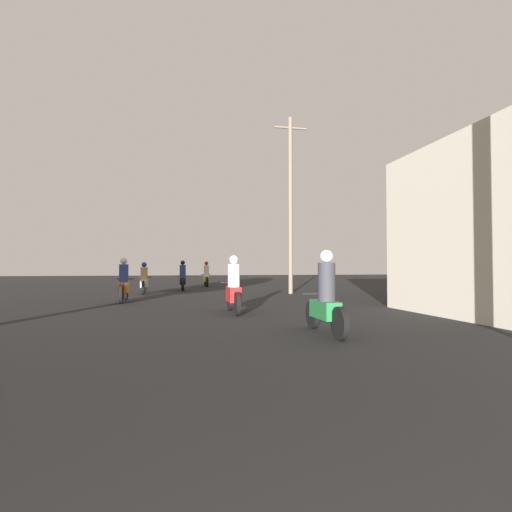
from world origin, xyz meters
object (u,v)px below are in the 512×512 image
object	(u,v)px
motorcycle_black	(183,278)
utility_pole_far	(290,202)
motorcycle_red	(233,290)
motorcycle_green	(326,301)
motorcycle_orange	(124,284)
motorcycle_yellow	(206,277)
motorcycle_white	(144,281)

from	to	relation	value
motorcycle_black	utility_pole_far	world-z (taller)	utility_pole_far
motorcycle_red	utility_pole_far	bearing A→B (deg)	65.44
motorcycle_green	motorcycle_orange	distance (m)	9.07
motorcycle_black	motorcycle_yellow	bearing A→B (deg)	60.36
motorcycle_green	motorcycle_red	bearing A→B (deg)	98.47
motorcycle_white	motorcycle_black	distance (m)	2.94
motorcycle_yellow	motorcycle_black	bearing A→B (deg)	-118.74
motorcycle_red	motorcycle_yellow	bearing A→B (deg)	91.45
motorcycle_orange	motorcycle_black	bearing A→B (deg)	72.24
motorcycle_yellow	utility_pole_far	distance (m)	9.06
motorcycle_yellow	motorcycle_white	bearing A→B (deg)	-125.48
motorcycle_orange	motorcycle_green	bearing A→B (deg)	-59.64
motorcycle_red	motorcycle_orange	bearing A→B (deg)	132.17
motorcycle_green	motorcycle_yellow	xyz separation A→B (m)	(-0.67, 18.48, 0.01)
utility_pole_far	motorcycle_white	bearing A→B (deg)	168.25
motorcycle_black	motorcycle_yellow	xyz separation A→B (m)	(1.58, 3.89, -0.01)
motorcycle_yellow	motorcycle_red	bearing A→B (deg)	-98.54
motorcycle_green	motorcycle_red	xyz separation A→B (m)	(-1.17, 3.75, 0.00)
motorcycle_red	motorcycle_black	bearing A→B (deg)	99.10
motorcycle_green	motorcycle_red	size ratio (longest dim) A/B	0.99
motorcycle_white	utility_pole_far	size ratio (longest dim) A/B	0.25
motorcycle_orange	motorcycle_yellow	size ratio (longest dim) A/B	0.99
motorcycle_white	motorcycle_black	xyz separation A→B (m)	(1.83, 2.30, 0.05)
motorcycle_black	motorcycle_red	bearing A→B (deg)	-91.80
motorcycle_black	motorcycle_green	bearing A→B (deg)	-88.74
motorcycle_red	motorcycle_white	size ratio (longest dim) A/B	0.94
motorcycle_green	utility_pole_far	distance (m)	11.81
motorcycle_orange	motorcycle_yellow	bearing A→B (deg)	70.87
motorcycle_red	utility_pole_far	size ratio (longest dim) A/B	0.24
motorcycle_red	motorcycle_black	distance (m)	10.90
motorcycle_orange	motorcycle_white	xyz separation A→B (m)	(0.41, 4.41, -0.04)
motorcycle_orange	utility_pole_far	size ratio (longest dim) A/B	0.25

